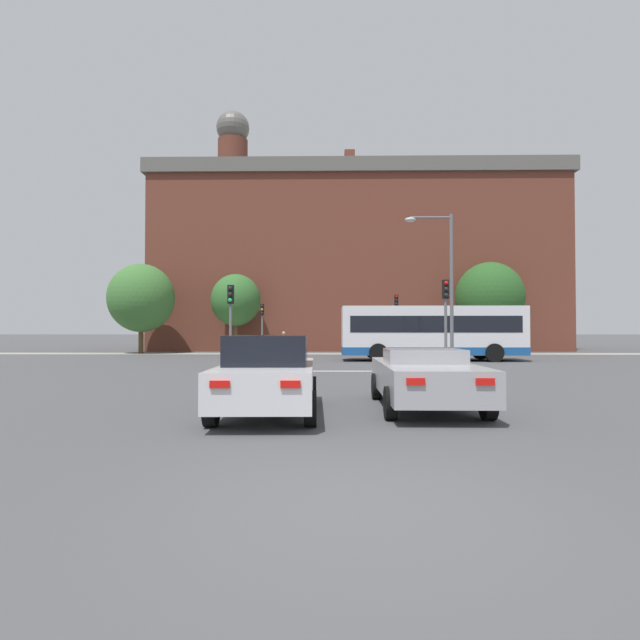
% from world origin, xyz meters
% --- Properties ---
extents(ground_plane, '(400.00, 400.00, 0.00)m').
position_xyz_m(ground_plane, '(0.00, 0.00, 0.00)').
color(ground_plane, '#474749').
extents(stop_line_strip, '(7.21, 0.30, 0.01)m').
position_xyz_m(stop_line_strip, '(0.00, 16.12, 0.00)').
color(stop_line_strip, silver).
rests_on(stop_line_strip, ground_plane).
extents(far_pavement, '(68.01, 2.50, 0.01)m').
position_xyz_m(far_pavement, '(0.00, 31.54, 0.01)').
color(far_pavement, gray).
rests_on(far_pavement, ground_plane).
extents(brick_civic_building, '(35.18, 12.94, 22.18)m').
position_xyz_m(brick_civic_building, '(2.03, 41.33, 7.98)').
color(brick_civic_building, brown).
rests_on(brick_civic_building, ground_plane).
extents(car_saloon_left, '(2.06, 4.50, 1.60)m').
position_xyz_m(car_saloon_left, '(-1.58, 5.44, 0.80)').
color(car_saloon_left, silver).
rests_on(car_saloon_left, ground_plane).
extents(car_roadster_right, '(2.09, 4.66, 1.29)m').
position_xyz_m(car_roadster_right, '(1.77, 6.24, 0.69)').
color(car_roadster_right, '#9E9EA3').
rests_on(car_roadster_right, ground_plane).
extents(bus_crossing_lead, '(10.08, 2.74, 3.04)m').
position_xyz_m(bus_crossing_lead, '(5.48, 23.44, 1.63)').
color(bus_crossing_lead, silver).
rests_on(bus_crossing_lead, ground_plane).
extents(traffic_light_far_left, '(0.26, 0.31, 3.61)m').
position_xyz_m(traffic_light_far_left, '(-5.10, 31.17, 2.46)').
color(traffic_light_far_left, slate).
rests_on(traffic_light_far_left, ground_plane).
extents(traffic_light_near_left, '(0.26, 0.31, 3.65)m').
position_xyz_m(traffic_light_near_left, '(-4.52, 16.49, 2.48)').
color(traffic_light_near_left, slate).
rests_on(traffic_light_near_left, ground_plane).
extents(traffic_light_near_right, '(0.26, 0.31, 3.85)m').
position_xyz_m(traffic_light_near_right, '(4.65, 16.45, 2.61)').
color(traffic_light_near_right, slate).
rests_on(traffic_light_near_right, ground_plane).
extents(traffic_light_far_right, '(0.26, 0.31, 4.27)m').
position_xyz_m(traffic_light_far_right, '(4.57, 31.07, 2.87)').
color(traffic_light_far_right, slate).
rests_on(traffic_light_far_right, ground_plane).
extents(street_lamp_junction, '(2.22, 0.36, 7.06)m').
position_xyz_m(street_lamp_junction, '(4.95, 18.18, 4.33)').
color(street_lamp_junction, slate).
rests_on(street_lamp_junction, ground_plane).
extents(pedestrian_waiting, '(0.25, 0.41, 1.62)m').
position_xyz_m(pedestrian_waiting, '(-3.61, 31.94, 0.95)').
color(pedestrian_waiting, brown).
rests_on(pedestrian_waiting, ground_plane).
extents(pedestrian_walking_east, '(0.41, 0.26, 1.78)m').
position_xyz_m(pedestrian_walking_east, '(4.24, 31.53, 1.05)').
color(pedestrian_walking_east, '#333851').
rests_on(pedestrian_walking_east, ground_plane).
extents(tree_by_building, '(4.79, 4.79, 6.61)m').
position_xyz_m(tree_by_building, '(-14.11, 31.73, 4.08)').
color(tree_by_building, '#4C3823').
rests_on(tree_by_building, ground_plane).
extents(tree_kerbside, '(3.79, 3.79, 6.02)m').
position_xyz_m(tree_kerbside, '(-7.42, 33.30, 4.02)').
color(tree_kerbside, '#4C3823').
rests_on(tree_kerbside, ground_plane).
extents(tree_distant, '(5.12, 5.12, 6.88)m').
position_xyz_m(tree_distant, '(11.93, 33.21, 4.19)').
color(tree_distant, '#4C3823').
rests_on(tree_distant, ground_plane).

